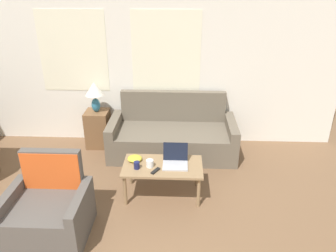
{
  "coord_description": "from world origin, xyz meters",
  "views": [
    {
      "loc": [
        0.91,
        -1.02,
        2.66
      ],
      "look_at": [
        0.74,
        3.12,
        0.75
      ],
      "focal_mm": 35.0,
      "sensor_mm": 36.0,
      "label": 1
    }
  ],
  "objects_px": {
    "couch": "(172,136)",
    "cup_yellow": "(150,163)",
    "armchair": "(49,212)",
    "cup_navy": "(137,165)",
    "coffee_table": "(163,169)",
    "tv_remote": "(156,171)",
    "snack_bowl": "(135,158)",
    "laptop": "(175,160)",
    "table_lamp": "(95,92)"
  },
  "relations": [
    {
      "from": "armchair",
      "to": "snack_bowl",
      "type": "height_order",
      "value": "armchair"
    },
    {
      "from": "armchair",
      "to": "tv_remote",
      "type": "distance_m",
      "value": 1.31
    },
    {
      "from": "coffee_table",
      "to": "laptop",
      "type": "relative_size",
      "value": 3.21
    },
    {
      "from": "armchair",
      "to": "table_lamp",
      "type": "bearing_deg",
      "value": 88.54
    },
    {
      "from": "snack_bowl",
      "to": "tv_remote",
      "type": "distance_m",
      "value": 0.39
    },
    {
      "from": "coffee_table",
      "to": "snack_bowl",
      "type": "bearing_deg",
      "value": 164.41
    },
    {
      "from": "cup_yellow",
      "to": "table_lamp",
      "type": "bearing_deg",
      "value": 126.05
    },
    {
      "from": "table_lamp",
      "to": "coffee_table",
      "type": "distance_m",
      "value": 1.87
    },
    {
      "from": "coffee_table",
      "to": "couch",
      "type": "bearing_deg",
      "value": 85.67
    },
    {
      "from": "laptop",
      "to": "cup_navy",
      "type": "bearing_deg",
      "value": -165.12
    },
    {
      "from": "couch",
      "to": "cup_navy",
      "type": "height_order",
      "value": "couch"
    },
    {
      "from": "snack_bowl",
      "to": "cup_yellow",
      "type": "bearing_deg",
      "value": -33.65
    },
    {
      "from": "table_lamp",
      "to": "snack_bowl",
      "type": "bearing_deg",
      "value": -57.4
    },
    {
      "from": "table_lamp",
      "to": "cup_navy",
      "type": "bearing_deg",
      "value": -59.47
    },
    {
      "from": "cup_yellow",
      "to": "snack_bowl",
      "type": "height_order",
      "value": "cup_yellow"
    },
    {
      "from": "couch",
      "to": "cup_yellow",
      "type": "distance_m",
      "value": 1.27
    },
    {
      "from": "snack_bowl",
      "to": "tv_remote",
      "type": "height_order",
      "value": "snack_bowl"
    },
    {
      "from": "armchair",
      "to": "coffee_table",
      "type": "relative_size",
      "value": 0.89
    },
    {
      "from": "cup_navy",
      "to": "snack_bowl",
      "type": "distance_m",
      "value": 0.2
    },
    {
      "from": "laptop",
      "to": "tv_remote",
      "type": "height_order",
      "value": "laptop"
    },
    {
      "from": "tv_remote",
      "to": "couch",
      "type": "bearing_deg",
      "value": 82.78
    },
    {
      "from": "armchair",
      "to": "cup_navy",
      "type": "relative_size",
      "value": 9.58
    },
    {
      "from": "armchair",
      "to": "table_lamp",
      "type": "relative_size",
      "value": 1.82
    },
    {
      "from": "couch",
      "to": "cup_yellow",
      "type": "height_order",
      "value": "couch"
    },
    {
      "from": "table_lamp",
      "to": "coffee_table",
      "type": "bearing_deg",
      "value": -49.09
    },
    {
      "from": "couch",
      "to": "tv_remote",
      "type": "distance_m",
      "value": 1.36
    },
    {
      "from": "laptop",
      "to": "snack_bowl",
      "type": "distance_m",
      "value": 0.54
    },
    {
      "from": "coffee_table",
      "to": "cup_navy",
      "type": "xyz_separation_m",
      "value": [
        -0.32,
        -0.09,
        0.1
      ]
    },
    {
      "from": "laptop",
      "to": "cup_navy",
      "type": "relative_size",
      "value": 3.35
    },
    {
      "from": "coffee_table",
      "to": "cup_navy",
      "type": "bearing_deg",
      "value": -164.2
    },
    {
      "from": "armchair",
      "to": "snack_bowl",
      "type": "relative_size",
      "value": 4.78
    },
    {
      "from": "couch",
      "to": "table_lamp",
      "type": "bearing_deg",
      "value": 172.62
    },
    {
      "from": "armchair",
      "to": "cup_yellow",
      "type": "height_order",
      "value": "armchair"
    },
    {
      "from": "armchair",
      "to": "tv_remote",
      "type": "bearing_deg",
      "value": 27.74
    },
    {
      "from": "coffee_table",
      "to": "laptop",
      "type": "xyz_separation_m",
      "value": [
        0.16,
        0.04,
        0.11
      ]
    },
    {
      "from": "coffee_table",
      "to": "cup_navy",
      "type": "relative_size",
      "value": 10.75
    },
    {
      "from": "table_lamp",
      "to": "cup_yellow",
      "type": "bearing_deg",
      "value": -53.95
    },
    {
      "from": "cup_yellow",
      "to": "cup_navy",
      "type": "bearing_deg",
      "value": -161.93
    },
    {
      "from": "table_lamp",
      "to": "tv_remote",
      "type": "xyz_separation_m",
      "value": [
        1.09,
        -1.5,
        -0.5
      ]
    },
    {
      "from": "armchair",
      "to": "table_lamp",
      "type": "xyz_separation_m",
      "value": [
        0.05,
        2.1,
        0.69
      ]
    },
    {
      "from": "couch",
      "to": "tv_remote",
      "type": "relative_size",
      "value": 13.28
    },
    {
      "from": "coffee_table",
      "to": "cup_yellow",
      "type": "height_order",
      "value": "cup_yellow"
    },
    {
      "from": "coffee_table",
      "to": "tv_remote",
      "type": "relative_size",
      "value": 6.75
    },
    {
      "from": "table_lamp",
      "to": "laptop",
      "type": "distance_m",
      "value": 1.92
    },
    {
      "from": "cup_yellow",
      "to": "snack_bowl",
      "type": "relative_size",
      "value": 0.5
    },
    {
      "from": "cup_navy",
      "to": "table_lamp",
      "type": "bearing_deg",
      "value": 120.53
    },
    {
      "from": "table_lamp",
      "to": "coffee_table",
      "type": "relative_size",
      "value": 0.49
    },
    {
      "from": "couch",
      "to": "laptop",
      "type": "bearing_deg",
      "value": -86.45
    },
    {
      "from": "table_lamp",
      "to": "couch",
      "type": "bearing_deg",
      "value": -7.38
    },
    {
      "from": "couch",
      "to": "armchair",
      "type": "relative_size",
      "value": 2.21
    }
  ]
}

